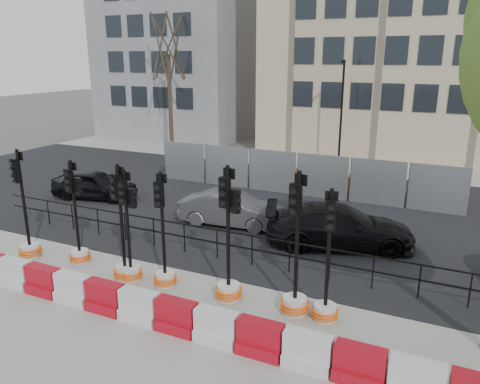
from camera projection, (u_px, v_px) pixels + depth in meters
The scene contains 22 objects.
ground at pixel (198, 274), 13.79m from camera, with size 120.00×120.00×0.00m, color #51514C.
sidewalk_near at pixel (136, 325), 11.18m from camera, with size 40.00×6.00×0.02m, color gray.
road at pixel (281, 207), 19.87m from camera, with size 40.00×14.00×0.03m, color black.
sidewalk_far at pixel (334, 164), 27.70m from camera, with size 40.00×4.00×0.02m, color gray.
building_grey at pixel (182, 45), 36.64m from camera, with size 11.00×9.06×14.00m.
building_cream at pixel (396, 10), 29.57m from camera, with size 15.00×10.06×18.00m.
kerb_railing at pixel (217, 239), 14.64m from camera, with size 18.00×0.04×1.00m.
heras_fencing at pixel (314, 178), 21.95m from camera, with size 14.33×1.72×2.00m.
lamp_post_far at pixel (341, 112), 25.71m from camera, with size 0.12×0.56×6.00m.
tree_bare_far at pixel (168, 48), 29.88m from camera, with size 2.00×2.00×9.00m.
barrier_row at pixel (140, 307), 11.26m from camera, with size 15.70×0.50×0.80m.
traffic_signal_a at pixel (28, 236), 14.76m from camera, with size 0.69×0.69×3.51m.
traffic_signal_b at pixel (78, 239), 14.36m from camera, with size 0.64×0.64×3.26m.
traffic_signal_c at pixel (124, 256), 13.30m from camera, with size 0.67×0.67×3.40m.
traffic_signal_d at pixel (130, 255), 13.20m from camera, with size 0.64×0.64×3.27m.
traffic_signal_e at pixel (164, 263), 12.91m from camera, with size 0.65×0.65×3.30m.
traffic_signal_f at pixel (228, 270), 12.10m from camera, with size 0.72×0.72×3.64m.
traffic_signal_g at pixel (295, 286), 11.47m from camera, with size 0.72×0.72×3.67m.
traffic_signal_h at pixel (326, 295), 11.21m from camera, with size 0.66×0.66×3.33m.
car_a at pixel (95, 185), 20.93m from camera, with size 4.01×2.27×1.29m, color black.
car_b at pixel (231, 209), 17.61m from camera, with size 4.03×1.75×1.29m, color #46474B.
car_c at pixel (339, 226), 15.62m from camera, with size 5.28×3.45×1.42m, color black.
Camera 1 is at (6.44, -10.85, 6.19)m, focal length 35.00 mm.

